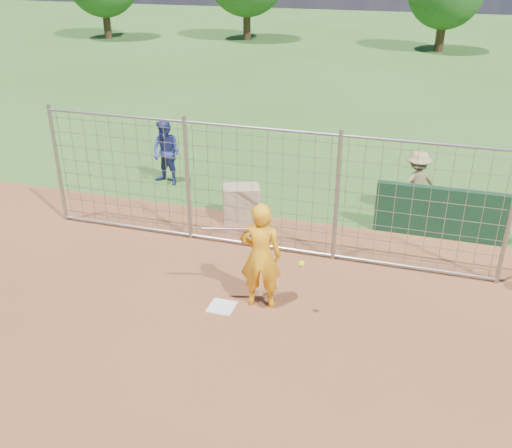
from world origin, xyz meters
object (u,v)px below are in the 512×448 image
(bystander_a, at_px, (166,153))
(equipment_bin, at_px, (241,203))
(batter, at_px, (261,256))
(bystander_c, at_px, (416,185))

(bystander_a, xyz_separation_m, equipment_bin, (2.49, -1.52, -0.42))
(batter, relative_size, equipment_bin, 2.36)
(bystander_a, height_order, bystander_c, bystander_a)
(bystander_a, bearing_deg, equipment_bin, -18.06)
(batter, height_order, bystander_c, batter)
(bystander_c, xyz_separation_m, equipment_bin, (-3.64, -1.30, -0.38))
(bystander_a, relative_size, equipment_bin, 2.06)
(equipment_bin, bearing_deg, batter, -88.84)
(batter, height_order, equipment_bin, batter)
(bystander_c, bearing_deg, bystander_a, -32.79)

